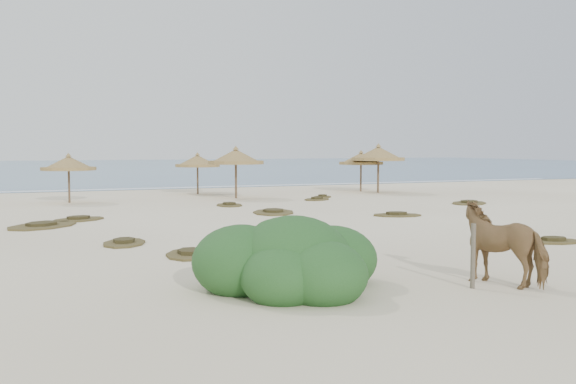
# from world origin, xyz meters

# --- Properties ---
(ground) EXTENTS (160.00, 160.00, 0.00)m
(ground) POSITION_xyz_m (0.00, 0.00, 0.00)
(ground) COLOR #F1E7C6
(ground) RESTS_ON ground
(ocean) EXTENTS (200.00, 100.00, 0.01)m
(ocean) POSITION_xyz_m (0.00, 75.00, 0.00)
(ocean) COLOR #2A517E
(ocean) RESTS_ON ground
(foam_line) EXTENTS (70.00, 0.60, 0.01)m
(foam_line) POSITION_xyz_m (0.00, 26.00, 0.00)
(foam_line) COLOR silver
(foam_line) RESTS_ON ground
(palapa_2) EXTENTS (3.14, 3.14, 2.48)m
(palapa_2) POSITION_xyz_m (-4.63, 16.61, 1.93)
(palapa_2) COLOR brown
(palapa_2) RESTS_ON ground
(palapa_3) EXTENTS (3.11, 3.11, 2.47)m
(palapa_3) POSITION_xyz_m (2.78, 19.89, 1.91)
(palapa_3) COLOR brown
(palapa_3) RESTS_ON ground
(palapa_4) EXTENTS (3.50, 3.50, 2.84)m
(palapa_4) POSITION_xyz_m (3.89, 16.09, 2.20)
(palapa_4) COLOR brown
(palapa_4) RESTS_ON ground
(palapa_5) EXTENTS (2.78, 2.78, 2.59)m
(palapa_5) POSITION_xyz_m (12.75, 18.16, 2.01)
(palapa_5) COLOR brown
(palapa_5) RESTS_ON ground
(palapa_6) EXTENTS (3.75, 3.75, 3.00)m
(palapa_6) POSITION_xyz_m (13.12, 16.72, 2.32)
(palapa_6) COLOR brown
(palapa_6) RESTS_ON ground
(horse) EXTENTS (1.61, 2.13, 1.64)m
(horse) POSITION_xyz_m (2.06, -6.68, 0.82)
(horse) COLOR olive
(horse) RESTS_ON ground
(fence_post_near) EXTENTS (0.11, 0.11, 1.27)m
(fence_post_near) POSITION_xyz_m (1.17, -6.80, 0.64)
(fence_post_near) COLOR brown
(fence_post_near) RESTS_ON ground
(bush) EXTENTS (3.75, 3.31, 1.68)m
(bush) POSITION_xyz_m (-2.14, -5.62, 0.55)
(bush) COLOR #275625
(bush) RESTS_ON ground
(scrub_1) EXTENTS (3.24, 3.21, 0.16)m
(scrub_1) POSITION_xyz_m (-6.23, 6.88, 0.05)
(scrub_1) COLOR brown
(scrub_1) RESTS_ON ground
(scrub_2) EXTENTS (1.70, 2.09, 0.16)m
(scrub_2) POSITION_xyz_m (-4.22, 1.69, 0.05)
(scrub_2) COLOR brown
(scrub_2) RESTS_ON ground
(scrub_3) EXTENTS (2.58, 3.10, 0.16)m
(scrub_3) POSITION_xyz_m (2.89, 8.08, 0.05)
(scrub_3) COLOR brown
(scrub_3) RESTS_ON ground
(scrub_4) EXTENTS (2.28, 1.87, 0.16)m
(scrub_4) POSITION_xyz_m (7.04, 5.09, 0.05)
(scrub_4) COLOR brown
(scrub_4) RESTS_ON ground
(scrub_5) EXTENTS (2.86, 2.70, 0.16)m
(scrub_5) POSITION_xyz_m (13.32, 8.48, 0.05)
(scrub_5) COLOR brown
(scrub_5) RESTS_ON ground
(scrub_7) EXTENTS (1.49, 2.02, 0.16)m
(scrub_7) POSITION_xyz_m (2.20, 12.00, 0.05)
(scrub_7) COLOR brown
(scrub_7) RESTS_ON ground
(scrub_9) EXTENTS (2.72, 2.04, 0.16)m
(scrub_9) POSITION_xyz_m (1.43, 3.24, 0.05)
(scrub_9) COLOR brown
(scrub_9) RESTS_ON ground
(scrub_10) EXTENTS (2.11, 1.99, 0.16)m
(scrub_10) POSITION_xyz_m (7.45, 13.40, 0.05)
(scrub_10) COLOR brown
(scrub_10) RESTS_ON ground
(scrub_11) EXTENTS (1.69, 2.12, 0.16)m
(scrub_11) POSITION_xyz_m (-2.98, -0.93, 0.05)
(scrub_11) COLOR brown
(scrub_11) RESTS_ON ground
(scrub_12) EXTENTS (1.87, 1.47, 0.16)m
(scrub_12) POSITION_xyz_m (7.31, -2.82, 0.05)
(scrub_12) COLOR brown
(scrub_12) RESTS_ON ground
(scrub_13) EXTENTS (2.47, 2.17, 0.16)m
(scrub_13) POSITION_xyz_m (-4.89, 8.45, 0.05)
(scrub_13) COLOR brown
(scrub_13) RESTS_ON ground
(scrub_14) EXTENTS (1.60, 1.71, 0.16)m
(scrub_14) POSITION_xyz_m (8.46, 14.81, 0.05)
(scrub_14) COLOR brown
(scrub_14) RESTS_ON ground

